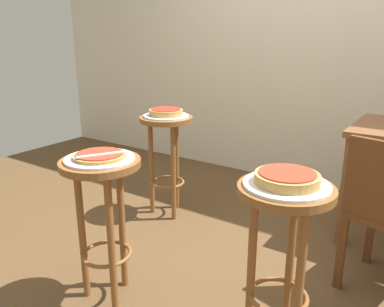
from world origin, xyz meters
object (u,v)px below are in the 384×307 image
object	(u,v)px
pizza_foreground	(100,155)
stool_leftside	(167,144)
serving_plate_middle	(287,185)
pizza_server_knife	(101,155)
serving_plate_foreground	(100,159)
pizza_middle	(287,178)
pizza_leftside	(166,112)
serving_plate_leftside	(166,116)
stool_foreground	(103,199)
stool_middle	(283,232)

from	to	relation	value
pizza_foreground	stool_leftside	xyz separation A→B (m)	(-0.36, 0.97, -0.22)
serving_plate_middle	pizza_server_knife	world-z (taller)	pizza_server_knife
stool_leftside	pizza_server_knife	bearing A→B (deg)	-68.60
serving_plate_foreground	pizza_foreground	world-z (taller)	pizza_foreground
serving_plate_middle	pizza_server_knife	distance (m)	0.84
pizza_middle	pizza_leftside	distance (m)	1.45
pizza_server_knife	pizza_foreground	bearing A→B (deg)	87.58
pizza_foreground	serving_plate_leftside	distance (m)	1.04
pizza_middle	stool_leftside	size ratio (longest dim) A/B	0.34
pizza_middle	pizza_server_knife	xyz separation A→B (m)	(-0.82, -0.19, 0.00)
stool_leftside	pizza_leftside	xyz separation A→B (m)	(0.00, 0.00, 0.23)
pizza_middle	stool_foreground	bearing A→B (deg)	-168.43
serving_plate_foreground	serving_plate_leftside	bearing A→B (deg)	110.26
pizza_server_knife	serving_plate_middle	bearing A→B (deg)	-45.42
pizza_leftside	stool_middle	bearing A→B (deg)	-33.40
stool_leftside	serving_plate_leftside	size ratio (longest dim) A/B	2.32
pizza_foreground	stool_foreground	bearing A→B (deg)	180.00
serving_plate_foreground	serving_plate_middle	size ratio (longest dim) A/B	0.97
pizza_middle	serving_plate_leftside	xyz separation A→B (m)	(-1.21, 0.80, -0.03)
serving_plate_middle	pizza_server_knife	xyz separation A→B (m)	(-0.82, -0.19, 0.03)
serving_plate_middle	stool_leftside	distance (m)	1.46
serving_plate_foreground	pizza_foreground	size ratio (longest dim) A/B	1.33
serving_plate_middle	stool_middle	bearing A→B (deg)	90.00
serving_plate_foreground	pizza_foreground	distance (m)	0.02
serving_plate_leftside	pizza_server_knife	xyz separation A→B (m)	(0.39, -0.99, 0.03)
serving_plate_foreground	pizza_leftside	size ratio (longest dim) A/B	1.37
serving_plate_foreground	pizza_server_knife	size ratio (longest dim) A/B	1.50
serving_plate_middle	stool_leftside	world-z (taller)	serving_plate_middle
pizza_server_knife	stool_foreground	bearing A→B (deg)	87.58
pizza_middle	pizza_leftside	bearing A→B (deg)	146.60
serving_plate_foreground	pizza_leftside	bearing A→B (deg)	110.26
stool_foreground	pizza_server_knife	bearing A→B (deg)	-33.69
stool_foreground	pizza_foreground	distance (m)	0.22
serving_plate_leftside	pizza_server_knife	size ratio (longest dim) A/B	1.48
stool_leftside	pizza_server_knife	xyz separation A→B (m)	(0.39, -0.99, 0.24)
stool_middle	stool_leftside	distance (m)	1.45
stool_middle	pizza_middle	size ratio (longest dim) A/B	2.98
stool_foreground	serving_plate_leftside	bearing A→B (deg)	110.26
pizza_foreground	pizza_server_knife	size ratio (longest dim) A/B	1.13
pizza_server_knife	pizza_leftside	bearing A→B (deg)	52.68
serving_plate_foreground	pizza_leftside	xyz separation A→B (m)	(-0.36, 0.97, 0.03)
serving_plate_middle	pizza_foreground	bearing A→B (deg)	-168.43
stool_foreground	pizza_server_knife	xyz separation A→B (m)	(0.03, -0.02, 0.24)
pizza_middle	serving_plate_middle	bearing A→B (deg)	0.00
pizza_foreground	pizza_leftside	distance (m)	1.04
serving_plate_foreground	serving_plate_middle	world-z (taller)	same
stool_foreground	stool_middle	bearing A→B (deg)	11.57
serving_plate_leftside	pizza_leftside	distance (m)	0.03
pizza_middle	serving_plate_leftside	distance (m)	1.45
serving_plate_middle	stool_foreground	bearing A→B (deg)	-168.43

